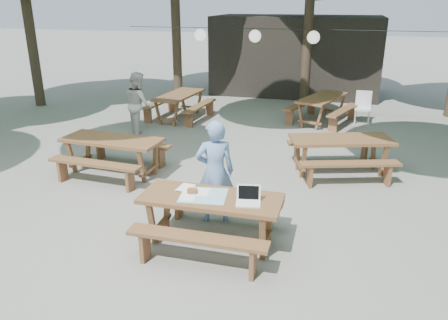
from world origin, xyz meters
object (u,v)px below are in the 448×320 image
object	(u,v)px
main_picnic_table	(211,219)
woman	(215,172)
plastic_chair	(362,114)
picnic_table_nw	(113,156)
second_person	(139,104)

from	to	relation	value
main_picnic_table	woman	size ratio (longest dim) A/B	1.20
plastic_chair	picnic_table_nw	bearing A→B (deg)	-131.80
main_picnic_table	second_person	xyz separation A→B (m)	(-3.36, 4.73, 0.44)
second_person	plastic_chair	xyz separation A→B (m)	(5.65, 2.78, -0.57)
main_picnic_table	picnic_table_nw	world-z (taller)	same
woman	second_person	bearing A→B (deg)	-70.90
second_person	picnic_table_nw	bearing A→B (deg)	156.06
picnic_table_nw	second_person	size ratio (longest dim) A/B	1.24
picnic_table_nw	plastic_chair	size ratio (longest dim) A/B	2.28
woman	second_person	xyz separation A→B (m)	(-3.22, 4.02, -0.01)
main_picnic_table	woman	distance (m)	0.85
woman	plastic_chair	world-z (taller)	woman
second_person	main_picnic_table	bearing A→B (deg)	177.46
main_picnic_table	second_person	bearing A→B (deg)	125.40
woman	plastic_chair	xyz separation A→B (m)	(2.43, 6.80, -0.58)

